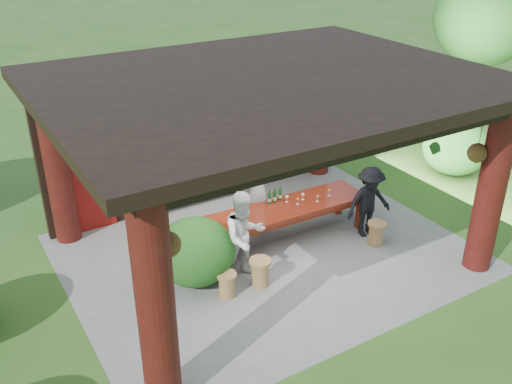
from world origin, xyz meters
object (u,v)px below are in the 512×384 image
host (257,190)px  guest_man (369,202)px  stool_near_right (376,233)px  stool_near_left (260,272)px  napkin_basket (236,220)px  tasting_table (284,212)px  wine_shelf (191,164)px  guest_woman (244,236)px  stool_far_left (227,284)px

host → guest_man: size_ratio=1.25×
stool_near_right → guest_man: bearing=76.2°
stool_near_left → napkin_basket: (0.08, 0.99, 0.54)m
tasting_table → wine_shelf: bearing=113.3°
tasting_table → guest_woman: bearing=-151.6°
wine_shelf → host: wine_shelf is taller
host → guest_woman: size_ratio=1.09×
tasting_table → guest_woman: guest_woman is taller
tasting_table → guest_man: (1.58, -0.70, 0.12)m
stool_near_right → stool_near_left: bearing=179.7°
wine_shelf → stool_near_left: bearing=-94.4°
tasting_table → stool_far_left: tasting_table is taller
stool_near_right → guest_man: 0.63m
stool_near_right → napkin_basket: size_ratio=1.87×
guest_woman → napkin_basket: guest_woman is taller
stool_near_right → napkin_basket: napkin_basket is taller
stool_near_left → stool_near_right: 2.69m
tasting_table → host: bearing=114.7°
stool_near_right → guest_man: guest_man is taller
stool_near_right → guest_man: (0.09, 0.38, 0.49)m
stool_far_left → host: size_ratio=0.25×
stool_far_left → host: bearing=45.6°
stool_far_left → stool_near_right: bearing=-0.6°
guest_man → napkin_basket: bearing=174.5°
stool_far_left → guest_woman: size_ratio=0.27×
wine_shelf → stool_far_left: size_ratio=5.12×
wine_shelf → stool_far_left: (-0.91, -3.27, -0.80)m
stool_near_right → stool_far_left: (-3.35, 0.03, -0.01)m
host → guest_man: bearing=125.0°
wine_shelf → stool_near_left: 3.38m
wine_shelf → stool_near_right: wine_shelf is taller
stool_near_left → stool_near_right: bearing=-0.3°
guest_woman → stool_near_right: bearing=-9.1°
host → napkin_basket: bearing=17.2°
stool_near_right → napkin_basket: (-2.60, 1.01, 0.56)m
wine_shelf → stool_near_left: (-0.25, -3.29, -0.77)m
wine_shelf → napkin_basket: wine_shelf is taller
stool_near_left → tasting_table: bearing=41.6°
wine_shelf → stool_near_right: (2.44, -3.30, -0.79)m
stool_near_left → stool_near_right: (2.69, -0.02, -0.02)m
guest_woman → napkin_basket: (0.20, 0.64, -0.04)m
tasting_table → guest_man: size_ratio=2.35×
stool_far_left → napkin_basket: napkin_basket is taller
stool_near_right → guest_woman: guest_woman is taller
tasting_table → stool_far_left: (-1.87, -1.05, -0.39)m
stool_far_left → guest_woman: bearing=31.7°
guest_man → guest_woman: bearing=-172.1°
stool_near_left → guest_man: guest_man is taller
stool_far_left → guest_man: guest_man is taller
stool_near_left → stool_far_left: bearing=178.5°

